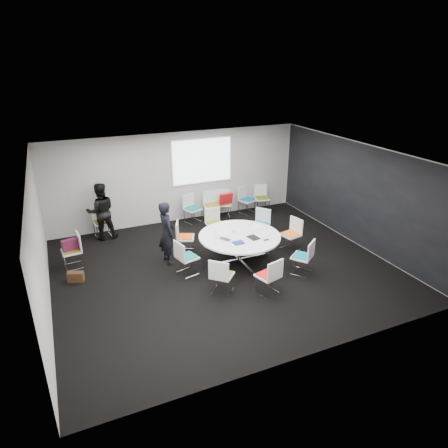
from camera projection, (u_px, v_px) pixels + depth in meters
name	position (u px, v px, depth m)	size (l,w,h in m)	color
room_shell	(227.00, 215.00, 9.45)	(8.08, 7.08, 2.88)	black
conference_table	(239.00, 243.00, 10.08)	(2.05, 2.05, 0.73)	silver
projection_screen	(202.00, 161.00, 12.46)	(1.90, 0.03, 1.35)	white
chair_ring_a	(290.00, 240.00, 10.81)	(0.54, 0.55, 0.88)	silver
chair_ring_b	(260.00, 230.00, 11.42)	(0.64, 0.64, 0.88)	silver
chair_ring_c	(215.00, 229.00, 11.48)	(0.47, 0.46, 0.88)	silver
chair_ring_d	(185.00, 243.00, 10.63)	(0.59, 0.60, 0.88)	silver
chair_ring_e	(187.00, 264.00, 9.59)	(0.55, 0.56, 0.88)	silver
chair_ring_f	(222.00, 282.00, 8.81)	(0.64, 0.64, 0.88)	silver
chair_ring_g	(268.00, 283.00, 8.79)	(0.56, 0.55, 0.88)	silver
chair_ring_h	(302.00, 263.00, 9.62)	(0.64, 0.63, 0.88)	silver
chair_back_a	(193.00, 214.00, 12.60)	(0.58, 0.58, 0.88)	silver
chair_back_b	(211.00, 211.00, 12.88)	(0.53, 0.52, 0.88)	silver
chair_back_c	(223.00, 209.00, 13.04)	(0.56, 0.55, 0.88)	silver
chair_back_d	(247.00, 205.00, 13.36)	(0.59, 0.59, 0.88)	silver
chair_back_e	(262.00, 203.00, 13.53)	(0.55, 0.54, 0.88)	silver
chair_spare_left	(73.00, 257.00, 9.91)	(0.49, 0.50, 0.88)	silver
chair_person_back	(102.00, 227.00, 11.61)	(0.50, 0.49, 0.88)	silver
person_main	(167.00, 233.00, 9.93)	(0.59, 0.39, 1.63)	black
person_back	(101.00, 211.00, 11.26)	(0.81, 0.63, 1.66)	black
laptop	(226.00, 238.00, 9.81)	(0.29, 0.19, 0.02)	#333338
laptop_lid	(216.00, 233.00, 9.84)	(0.30, 0.02, 0.22)	silver
notebook_black	(253.00, 238.00, 9.86)	(0.22, 0.30, 0.02)	black
tablet_folio	(238.00, 243.00, 9.58)	(0.26, 0.20, 0.03)	navy
papers_right	(257.00, 227.00, 10.50)	(0.30, 0.21, 0.00)	white
papers_front	(266.00, 232.00, 10.16)	(0.30, 0.21, 0.00)	white
cup	(233.00, 231.00, 10.15)	(0.08, 0.08, 0.09)	white
phone	(266.00, 240.00, 9.75)	(0.14, 0.07, 0.01)	black
maroon_bag	(70.00, 245.00, 9.77)	(0.40, 0.14, 0.28)	#581735
brown_bag	(76.00, 277.00, 9.32)	(0.36, 0.16, 0.24)	#3C2413
red_jacket	(226.00, 198.00, 12.68)	(0.44, 0.10, 0.35)	#AF1518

